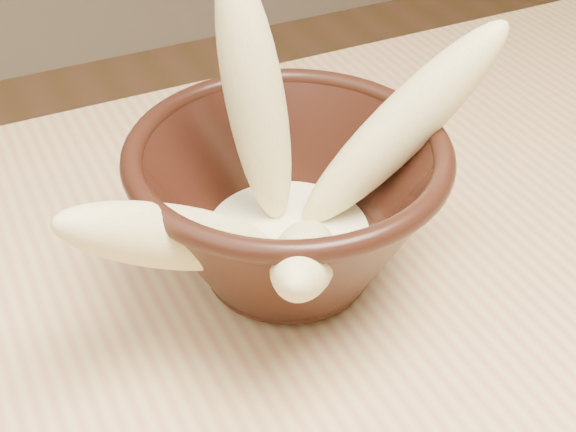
# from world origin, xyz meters

# --- Properties ---
(table) EXTENTS (1.20, 0.80, 0.75)m
(table) POSITION_xyz_m (0.00, 0.00, 0.67)
(table) COLOR #D6B575
(table) RESTS_ON ground
(bowl) EXTENTS (0.21, 0.21, 0.11)m
(bowl) POSITION_xyz_m (-0.06, 0.10, 0.82)
(bowl) COLOR black
(bowl) RESTS_ON table
(milk_puddle) EXTENTS (0.12, 0.12, 0.02)m
(milk_puddle) POSITION_xyz_m (-0.06, 0.10, 0.79)
(milk_puddle) COLOR #FFF8CD
(milk_puddle) RESTS_ON bowl
(banana_upright) EXTENTS (0.06, 0.08, 0.18)m
(banana_upright) POSITION_xyz_m (-0.07, 0.13, 0.88)
(banana_upright) COLOR #DAC281
(banana_upright) RESTS_ON bowl
(banana_left) EXTENTS (0.16, 0.07, 0.12)m
(banana_left) POSITION_xyz_m (-0.15, 0.07, 0.84)
(banana_left) COLOR #DAC281
(banana_left) RESTS_ON bowl
(banana_right) EXTENTS (0.16, 0.07, 0.16)m
(banana_right) POSITION_xyz_m (0.01, 0.09, 0.86)
(banana_right) COLOR #DAC281
(banana_right) RESTS_ON bowl
(banana_front) EXTENTS (0.11, 0.14, 0.10)m
(banana_front) POSITION_xyz_m (-0.08, 0.04, 0.82)
(banana_front) COLOR #DAC281
(banana_front) RESTS_ON bowl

